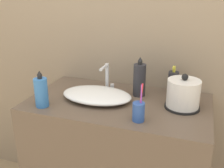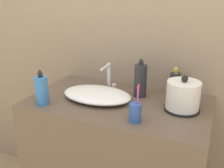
# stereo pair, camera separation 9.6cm
# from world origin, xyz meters

# --- Properties ---
(wall_back) EXTENTS (6.00, 0.04, 2.60)m
(wall_back) POSITION_xyz_m (0.00, 0.60, 1.30)
(wall_back) COLOR gray
(wall_back) RESTS_ON ground_plane
(vanity_counter) EXTENTS (1.03, 0.58, 0.90)m
(vanity_counter) POSITION_xyz_m (0.00, 0.29, 0.45)
(vanity_counter) COLOR brown
(vanity_counter) RESTS_ON ground_plane
(sink_basin) EXTENTS (0.41, 0.27, 0.06)m
(sink_basin) POSITION_xyz_m (-0.12, 0.27, 0.93)
(sink_basin) COLOR white
(sink_basin) RESTS_ON vanity_counter
(faucet) EXTENTS (0.06, 0.12, 0.17)m
(faucet) POSITION_xyz_m (-0.12, 0.43, 1.00)
(faucet) COLOR silver
(faucet) RESTS_ON vanity_counter
(electric_kettle) EXTENTS (0.19, 0.19, 0.19)m
(electric_kettle) POSITION_xyz_m (0.35, 0.32, 0.98)
(electric_kettle) COLOR black
(electric_kettle) RESTS_ON vanity_counter
(toothbrush_cup) EXTENTS (0.06, 0.06, 0.20)m
(toothbrush_cup) POSITION_xyz_m (0.17, 0.10, 0.95)
(toothbrush_cup) COLOR #2D519E
(toothbrush_cup) RESTS_ON vanity_counter
(lotion_bottle) EXTENTS (0.06, 0.06, 0.18)m
(lotion_bottle) POSITION_xyz_m (0.28, 0.50, 0.97)
(lotion_bottle) COLOR #28282D
(lotion_bottle) RESTS_ON vanity_counter
(shampoo_bottle) EXTENTS (0.07, 0.07, 0.20)m
(shampoo_bottle) POSITION_xyz_m (-0.37, 0.09, 0.99)
(shampoo_bottle) COLOR #3370B7
(shampoo_bottle) RESTS_ON vanity_counter
(mouthwash_bottle) EXTENTS (0.07, 0.07, 0.24)m
(mouthwash_bottle) POSITION_xyz_m (0.09, 0.41, 1.00)
(mouthwash_bottle) COLOR #28282D
(mouthwash_bottle) RESTS_ON vanity_counter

